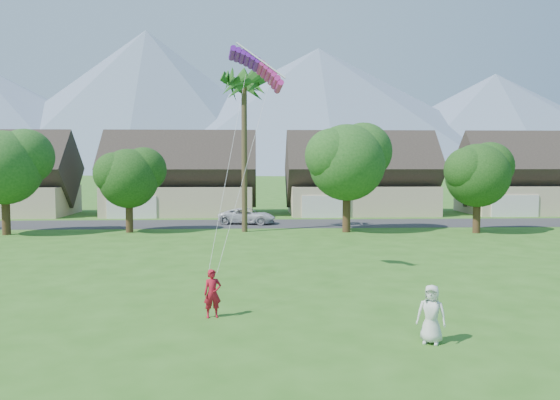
{
  "coord_description": "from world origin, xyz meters",
  "views": [
    {
      "loc": [
        -1.04,
        -14.36,
        5.51
      ],
      "look_at": [
        0.0,
        10.0,
        3.8
      ],
      "focal_mm": 35.0,
      "sensor_mm": 36.0,
      "label": 1
    }
  ],
  "objects": [
    {
      "name": "watcher",
      "position": [
        4.24,
        1.67,
        0.9
      ],
      "size": [
        1.03,
        0.89,
        1.79
      ],
      "primitive_type": "imported",
      "rotation": [
        0.0,
        0.0,
        -0.44
      ],
      "color": "silver",
      "rests_on": "ground"
    },
    {
      "name": "parafoil_kite",
      "position": [
        -0.94,
        11.21,
        9.93
      ],
      "size": [
        2.91,
        1.07,
        0.5
      ],
      "rotation": [
        0.0,
        0.0,
        -0.05
      ],
      "color": "#6D17AD",
      "rests_on": "ground"
    },
    {
      "name": "street",
      "position": [
        0.0,
        34.0,
        0.01
      ],
      "size": [
        90.0,
        7.0,
        0.01
      ],
      "primitive_type": "cube",
      "color": "#2D2D30",
      "rests_on": "ground"
    },
    {
      "name": "tree_row",
      "position": [
        -1.14,
        27.92,
        4.89
      ],
      "size": [
        62.27,
        6.67,
        8.45
      ],
      "color": "#47301C",
      "rests_on": "ground"
    },
    {
      "name": "kite_flyer",
      "position": [
        -2.62,
        4.72,
        0.86
      ],
      "size": [
        0.7,
        0.54,
        1.72
      ],
      "primitive_type": "imported",
      "rotation": [
        0.0,
        0.0,
        0.23
      ],
      "color": "#A51223",
      "rests_on": "ground"
    },
    {
      "name": "houses_row",
      "position": [
        0.49,
        42.99,
        3.44
      ],
      "size": [
        72.75,
        8.19,
        8.86
      ],
      "color": "beige",
      "rests_on": "ground"
    },
    {
      "name": "mountain_ridge",
      "position": [
        10.4,
        260.0,
        29.07
      ],
      "size": [
        540.0,
        240.0,
        70.0
      ],
      "color": "slate",
      "rests_on": "ground"
    },
    {
      "name": "fan_palm",
      "position": [
        -2.0,
        28.5,
        11.8
      ],
      "size": [
        3.0,
        3.0,
        13.8
      ],
      "color": "#4C3D26",
      "rests_on": "ground"
    },
    {
      "name": "parked_car",
      "position": [
        -1.9,
        34.0,
        0.7
      ],
      "size": [
        5.39,
        3.3,
        1.4
      ],
      "primitive_type": "imported",
      "rotation": [
        0.0,
        0.0,
        1.36
      ],
      "color": "silver",
      "rests_on": "ground"
    },
    {
      "name": "ground",
      "position": [
        0.0,
        0.0,
        0.0
      ],
      "size": [
        500.0,
        500.0,
        0.0
      ],
      "primitive_type": "plane",
      "color": "#2D6019",
      "rests_on": "ground"
    }
  ]
}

